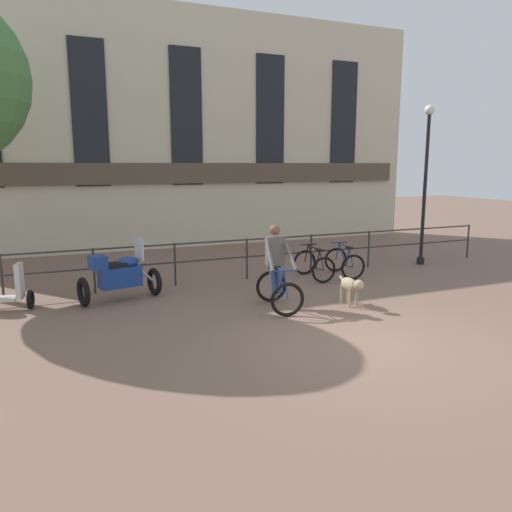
# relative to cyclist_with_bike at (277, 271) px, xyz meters

# --- Properties ---
(ground_plane) EXTENTS (60.00, 60.00, 0.00)m
(ground_plane) POSITION_rel_cyclist_with_bike_xyz_m (0.39, -2.57, -0.76)
(ground_plane) COLOR #7A5B4C
(canal_railing) EXTENTS (15.05, 0.05, 1.05)m
(canal_railing) POSITION_rel_cyclist_with_bike_xyz_m (0.39, 2.63, -0.05)
(canal_railing) COLOR #2D2B28
(canal_railing) RESTS_ON ground_plane
(building_facade) EXTENTS (18.00, 0.72, 8.16)m
(building_facade) POSITION_rel_cyclist_with_bike_xyz_m (0.39, 8.41, 3.30)
(building_facade) COLOR beige
(building_facade) RESTS_ON ground_plane
(cyclist_with_bike) EXTENTS (0.84, 1.26, 1.70)m
(cyclist_with_bike) POSITION_rel_cyclist_with_bike_xyz_m (0.00, 0.00, 0.00)
(cyclist_with_bike) COLOR black
(cyclist_with_bike) RESTS_ON ground_plane
(dog) EXTENTS (0.27, 0.95, 0.62)m
(dog) POSITION_rel_cyclist_with_bike_xyz_m (1.45, -0.52, -0.33)
(dog) COLOR tan
(dog) RESTS_ON ground_plane
(parked_motorcycle) EXTENTS (1.80, 1.00, 1.35)m
(parked_motorcycle) POSITION_rel_cyclist_with_bike_xyz_m (-2.92, 1.76, -0.20)
(parked_motorcycle) COLOR black
(parked_motorcycle) RESTS_ON ground_plane
(parked_bicycle_near_lamp) EXTENTS (0.70, 1.13, 0.86)m
(parked_bicycle_near_lamp) POSITION_rel_cyclist_with_bike_xyz_m (1.99, 1.97, -0.41)
(parked_bicycle_near_lamp) COLOR black
(parked_bicycle_near_lamp) RESTS_ON ground_plane
(parked_bicycle_mid_left) EXTENTS (0.80, 1.19, 0.86)m
(parked_bicycle_mid_left) POSITION_rel_cyclist_with_bike_xyz_m (2.91, 1.97, -0.41)
(parked_bicycle_mid_left) COLOR black
(parked_bicycle_mid_left) RESTS_ON ground_plane
(street_lamp) EXTENTS (0.28, 0.28, 4.55)m
(street_lamp) POSITION_rel_cyclist_with_bike_xyz_m (5.85, 2.41, 1.79)
(street_lamp) COLOR black
(street_lamp) RESTS_ON ground_plane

